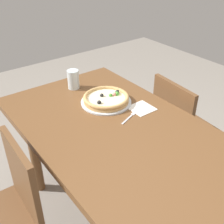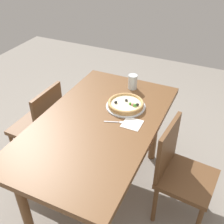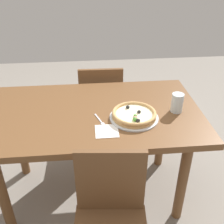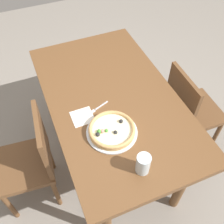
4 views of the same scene
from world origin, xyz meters
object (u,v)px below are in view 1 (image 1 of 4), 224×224
chair_far (181,128)px  dining_table (119,144)px  chair_near (6,214)px  napkin (141,108)px  fork (131,116)px  pizza (106,98)px  plate (106,102)px  drinking_glass (73,79)px

chair_far → dining_table: bearing=-78.1°
chair_near → napkin: (0.01, 0.89, 0.31)m
fork → napkin: fork is taller
dining_table → napkin: napkin is taller
pizza → napkin: 0.23m
dining_table → fork: bearing=113.5°
pizza → plate: bearing=-92.4°
dining_table → pizza: bearing=157.1°
chair_near → plate: size_ratio=2.70×
drinking_glass → napkin: size_ratio=0.93×
chair_far → plate: size_ratio=2.70×
dining_table → chair_far: chair_far is taller
fork → napkin: bearing=-5.1°
pizza → drinking_glass: (-0.30, -0.06, 0.03)m
chair_far → drinking_glass: drinking_glass is taller
pizza → chair_near: bearing=-77.1°
pizza → drinking_glass: bearing=-168.6°
fork → drinking_glass: drinking_glass is taller
chair_far → fork: size_ratio=5.37×
chair_near → fork: 0.84m
dining_table → chair_near: (-0.10, -0.65, -0.21)m
pizza → fork: (0.22, 0.02, -0.03)m
drinking_glass → plate: bearing=11.2°
chair_far → pizza: 0.66m
chair_near → pizza: 0.85m
pizza → fork: 0.22m
chair_near → plate: bearing=-75.7°
plate → napkin: 0.23m
chair_far → napkin: bearing=-86.7°
chair_far → napkin: size_ratio=6.15×
chair_near → drinking_glass: 0.93m
plate → fork: size_ratio=1.99×
dining_table → chair_far: 0.69m
chair_near → chair_far: same height
fork → dining_table: bearing=-176.6°
plate → drinking_glass: bearing=-168.8°
drinking_glass → fork: bearing=8.7°
chair_far → napkin: (-0.01, -0.40, 0.31)m
chair_near → dining_table: bearing=-97.5°
plate → drinking_glass: (-0.30, -0.06, 0.06)m
chair_far → chair_near: bearing=-85.8°
dining_table → drinking_glass: 0.60m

